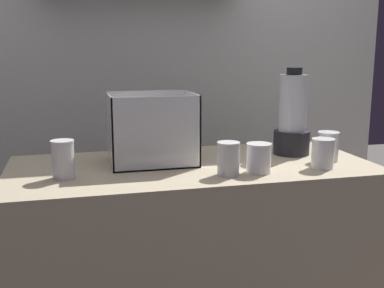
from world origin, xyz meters
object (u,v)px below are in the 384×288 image
object	(u,v)px
juice_cup_orange_left	(228,161)
juice_cup_orange_right	(323,155)
juice_cup_beet_far_left	(63,162)
juice_cup_carrot_middle	(259,160)
blender_pitcher	(292,119)
carrot_display_bin	(149,140)
juice_cup_mango_far_right	(328,147)

from	to	relation	value
juice_cup_orange_left	juice_cup_orange_right	bearing A→B (deg)	1.66
juice_cup_beet_far_left	juice_cup_carrot_middle	size ratio (longest dim) A/B	1.25
blender_pitcher	juice_cup_beet_far_left	distance (m)	0.96
juice_cup_beet_far_left	juice_cup_orange_right	xyz separation A→B (m)	(0.94, -0.09, -0.01)
carrot_display_bin	blender_pitcher	distance (m)	0.61
juice_cup_beet_far_left	juice_cup_orange_left	xyz separation A→B (m)	(0.57, -0.10, -0.01)
blender_pitcher	juice_cup_mango_far_right	xyz separation A→B (m)	(0.09, -0.15, -0.09)
blender_pitcher	juice_cup_beet_far_left	xyz separation A→B (m)	(-0.94, -0.16, -0.09)
juice_cup_carrot_middle	juice_cup_mango_far_right	size ratio (longest dim) A/B	0.92
carrot_display_bin	juice_cup_orange_left	xyz separation A→B (m)	(0.24, -0.25, -0.04)
juice_cup_orange_left	juice_cup_carrot_middle	distance (m)	0.12
carrot_display_bin	blender_pitcher	world-z (taller)	blender_pitcher
carrot_display_bin	juice_cup_beet_far_left	distance (m)	0.36
juice_cup_orange_right	carrot_display_bin	bearing A→B (deg)	158.92
juice_cup_beet_far_left	juice_cup_orange_right	size ratio (longest dim) A/B	1.20
blender_pitcher	juice_cup_mango_far_right	world-z (taller)	blender_pitcher
juice_cup_beet_far_left	juice_cup_carrot_middle	bearing A→B (deg)	-7.84
blender_pitcher	juice_cup_mango_far_right	distance (m)	0.20
juice_cup_orange_left	juice_cup_mango_far_right	distance (m)	0.47
juice_cup_orange_left	juice_cup_mango_far_right	world-z (taller)	juice_cup_orange_left
juice_cup_beet_far_left	juice_cup_mango_far_right	world-z (taller)	juice_cup_beet_far_left
blender_pitcher	carrot_display_bin	bearing A→B (deg)	-178.57
carrot_display_bin	juice_cup_mango_far_right	xyz separation A→B (m)	(0.70, -0.14, -0.04)
juice_cup_orange_left	juice_cup_mango_far_right	size ratio (longest dim) A/B	1.02
juice_cup_beet_far_left	juice_cup_orange_right	bearing A→B (deg)	-5.40
juice_cup_orange_left	carrot_display_bin	bearing A→B (deg)	134.05
carrot_display_bin	juice_cup_orange_left	bearing A→B (deg)	-45.95
juice_cup_carrot_middle	juice_cup_orange_right	bearing A→B (deg)	1.11
juice_cup_carrot_middle	blender_pitcher	bearing A→B (deg)	45.51
juice_cup_orange_left	juice_cup_mango_far_right	xyz separation A→B (m)	(0.46, 0.11, 0.00)
blender_pitcher	juice_cup_beet_far_left	world-z (taller)	blender_pitcher
blender_pitcher	juice_cup_carrot_middle	xyz separation A→B (m)	(-0.25, -0.26, -0.10)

